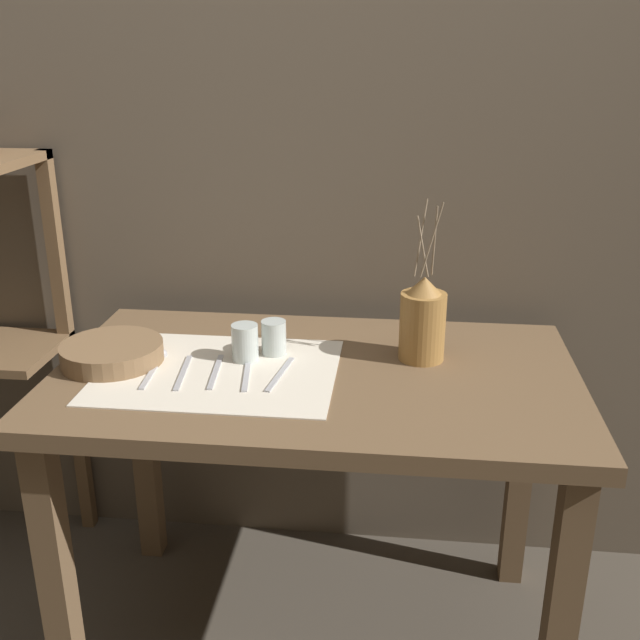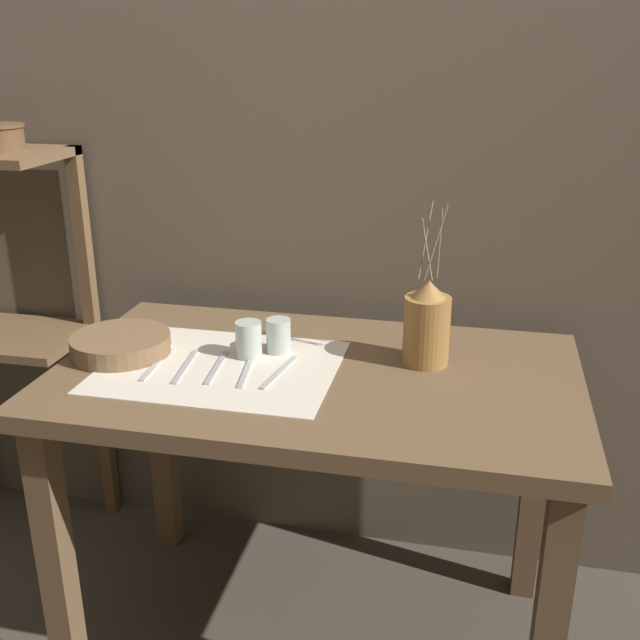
# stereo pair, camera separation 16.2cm
# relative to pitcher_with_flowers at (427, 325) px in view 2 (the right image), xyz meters

# --- Properties ---
(ground_plane) EXTENTS (12.00, 12.00, 0.00)m
(ground_plane) POSITION_rel_pitcher_with_flowers_xyz_m (-0.23, -0.09, -0.84)
(ground_plane) COLOR #473F35
(stone_wall_back) EXTENTS (7.00, 0.06, 2.40)m
(stone_wall_back) POSITION_rel_pitcher_with_flowers_xyz_m (-0.23, 0.36, 0.36)
(stone_wall_back) COLOR brown
(stone_wall_back) RESTS_ON ground_plane
(wooden_table) EXTENTS (1.16, 0.69, 0.74)m
(wooden_table) POSITION_rel_pitcher_with_flowers_xyz_m (-0.23, -0.09, -0.20)
(wooden_table) COLOR brown
(wooden_table) RESTS_ON ground_plane
(linen_cloth) EXTENTS (0.52, 0.40, 0.00)m
(linen_cloth) POSITION_rel_pitcher_with_flowers_xyz_m (-0.45, -0.12, -0.09)
(linen_cloth) COLOR beige
(linen_cloth) RESTS_ON wooden_table
(pitcher_with_flowers) EXTENTS (0.10, 0.10, 0.37)m
(pitcher_with_flowers) POSITION_rel_pitcher_with_flowers_xyz_m (0.00, 0.00, 0.00)
(pitcher_with_flowers) COLOR olive
(pitcher_with_flowers) RESTS_ON wooden_table
(wooden_bowl) EXTENTS (0.23, 0.23, 0.05)m
(wooden_bowl) POSITION_rel_pitcher_with_flowers_xyz_m (-0.70, -0.10, -0.07)
(wooden_bowl) COLOR brown
(wooden_bowl) RESTS_ON wooden_table
(glass_tumbler_near) EXTENTS (0.06, 0.06, 0.08)m
(glass_tumbler_near) POSITION_rel_pitcher_with_flowers_xyz_m (-0.40, -0.06, -0.05)
(glass_tumbler_near) COLOR #B7C1BC
(glass_tumbler_near) RESTS_ON wooden_table
(glass_tumbler_far) EXTENTS (0.06, 0.06, 0.08)m
(glass_tumbler_far) POSITION_rel_pitcher_with_flowers_xyz_m (-0.34, -0.01, -0.05)
(glass_tumbler_far) COLOR #B7C1BC
(glass_tumbler_far) RESTS_ON wooden_table
(spoon_outer) EXTENTS (0.03, 0.19, 0.02)m
(spoon_outer) POSITION_rel_pitcher_with_flowers_xyz_m (-0.59, -0.09, -0.09)
(spoon_outer) COLOR #A8A8AD
(spoon_outer) RESTS_ON wooden_table
(fork_inner) EXTENTS (0.03, 0.18, 0.00)m
(fork_inner) POSITION_rel_pitcher_with_flowers_xyz_m (-0.52, -0.15, -0.09)
(fork_inner) COLOR #A8A8AD
(fork_inner) RESTS_ON wooden_table
(fork_outer) EXTENTS (0.03, 0.18, 0.00)m
(fork_outer) POSITION_rel_pitcher_with_flowers_xyz_m (-0.45, -0.13, -0.09)
(fork_outer) COLOR #A8A8AD
(fork_outer) RESTS_ON wooden_table
(spoon_inner) EXTENTS (0.04, 0.19, 0.02)m
(spoon_inner) POSITION_rel_pitcher_with_flowers_xyz_m (-0.39, -0.08, -0.09)
(spoon_inner) COLOR #A8A8AD
(spoon_inner) RESTS_ON wooden_table
(knife_center) EXTENTS (0.04, 0.18, 0.00)m
(knife_center) POSITION_rel_pitcher_with_flowers_xyz_m (-0.31, -0.13, -0.09)
(knife_center) COLOR #A8A8AD
(knife_center) RESTS_ON wooden_table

